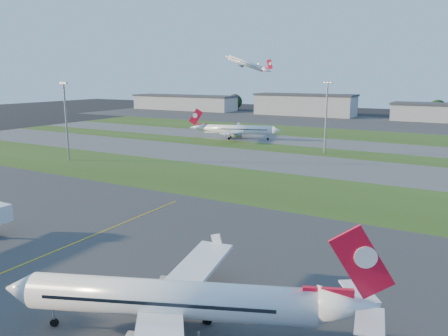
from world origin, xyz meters
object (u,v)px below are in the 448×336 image
Objects in this scene: light_mast_west at (66,116)px; light_mast_centre at (326,112)px; airliner_taxiing at (237,130)px; airliner_parked at (173,300)px.

light_mast_west and light_mast_centre have the same top height.
airliner_taxiing is 1.44× the size of light_mast_centre.
light_mast_west is at bearing -141.34° from light_mast_centre.
airliner_taxiing is at bearing 160.11° from light_mast_centre.
light_mast_centre is at bearing 143.00° from airliner_taxiing.
light_mast_west is 89.64m from light_mast_centre.
light_mast_west is (-25.23, -72.20, 10.62)m from airliner_taxiing.
airliner_taxiing is (-65.11, 136.46, -0.02)m from airliner_parked.
airliner_parked is at bearing -35.42° from light_mast_west.
airliner_parked is 122.43m from light_mast_centre.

